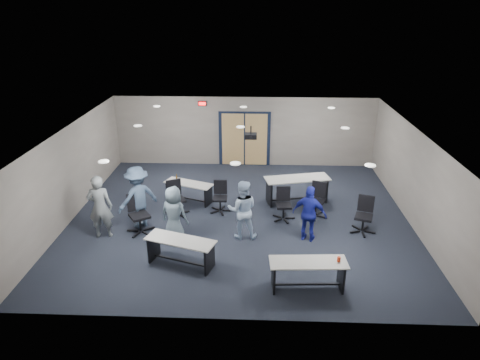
{
  "coord_description": "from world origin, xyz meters",
  "views": [
    {
      "loc": [
        0.47,
        -11.46,
        6.05
      ],
      "look_at": [
        0.02,
        -0.3,
        1.34
      ],
      "focal_mm": 32.0,
      "sensor_mm": 36.0,
      "label": 1
    }
  ],
  "objects_px": {
    "chair_loose_right": "(364,215)",
    "person_plaid": "(174,214)",
    "table_back_left": "(189,189)",
    "person_back": "(138,197)",
    "table_back_right": "(297,186)",
    "chair_loose_left": "(139,214)",
    "person_gray": "(100,207)",
    "chair_back_c": "(284,204)",
    "chair_back_b": "(220,197)",
    "person_lightblue": "(242,210)",
    "chair_back_d": "(316,200)",
    "table_front_left": "(181,248)",
    "person_navy": "(309,214)",
    "chair_back_a": "(177,199)",
    "table_front_right": "(308,270)"
  },
  "relations": [
    {
      "from": "person_back",
      "to": "chair_back_c",
      "type": "bearing_deg",
      "value": 145.75
    },
    {
      "from": "table_front_right",
      "to": "person_gray",
      "type": "relative_size",
      "value": 0.97
    },
    {
      "from": "chair_back_c",
      "to": "chair_loose_left",
      "type": "distance_m",
      "value": 4.16
    },
    {
      "from": "chair_loose_right",
      "to": "person_navy",
      "type": "relative_size",
      "value": 0.66
    },
    {
      "from": "chair_back_c",
      "to": "table_back_left",
      "type": "bearing_deg",
      "value": 155.25
    },
    {
      "from": "table_front_right",
      "to": "chair_back_d",
      "type": "height_order",
      "value": "chair_back_d"
    },
    {
      "from": "person_navy",
      "to": "chair_back_c",
      "type": "bearing_deg",
      "value": -41.51
    },
    {
      "from": "table_back_right",
      "to": "chair_loose_left",
      "type": "xyz_separation_m",
      "value": [
        -4.54,
        -2.17,
        -0.0
      ]
    },
    {
      "from": "person_navy",
      "to": "chair_loose_right",
      "type": "bearing_deg",
      "value": -142.48
    },
    {
      "from": "table_front_left",
      "to": "chair_back_c",
      "type": "bearing_deg",
      "value": 61.42
    },
    {
      "from": "chair_back_a",
      "to": "chair_loose_left",
      "type": "bearing_deg",
      "value": -155.21
    },
    {
      "from": "chair_loose_right",
      "to": "table_back_left",
      "type": "bearing_deg",
      "value": -179.86
    },
    {
      "from": "chair_loose_left",
      "to": "person_plaid",
      "type": "height_order",
      "value": "person_plaid"
    },
    {
      "from": "chair_back_a",
      "to": "table_back_left",
      "type": "bearing_deg",
      "value": 49.19
    },
    {
      "from": "table_back_left",
      "to": "chair_back_b",
      "type": "xyz_separation_m",
      "value": [
        1.07,
        -0.7,
        0.04
      ]
    },
    {
      "from": "chair_loose_left",
      "to": "person_plaid",
      "type": "distance_m",
      "value": 1.14
    },
    {
      "from": "chair_loose_right",
      "to": "person_gray",
      "type": "xyz_separation_m",
      "value": [
        -7.21,
        -0.52,
        0.38
      ]
    },
    {
      "from": "chair_back_a",
      "to": "person_lightblue",
      "type": "bearing_deg",
      "value": -59.36
    },
    {
      "from": "table_back_left",
      "to": "person_back",
      "type": "bearing_deg",
      "value": -103.05
    },
    {
      "from": "chair_back_b",
      "to": "chair_back_c",
      "type": "xyz_separation_m",
      "value": [
        1.92,
        -0.43,
        0.0
      ]
    },
    {
      "from": "chair_back_b",
      "to": "person_lightblue",
      "type": "relative_size",
      "value": 0.58
    },
    {
      "from": "person_gray",
      "to": "person_back",
      "type": "distance_m",
      "value": 1.07
    },
    {
      "from": "chair_back_c",
      "to": "person_plaid",
      "type": "height_order",
      "value": "person_plaid"
    },
    {
      "from": "person_lightblue",
      "to": "person_gray",
      "type": "bearing_deg",
      "value": 0.43
    },
    {
      "from": "table_back_left",
      "to": "person_plaid",
      "type": "distance_m",
      "value": 2.48
    },
    {
      "from": "person_gray",
      "to": "person_navy",
      "type": "xyz_separation_m",
      "value": [
        5.64,
        0.04,
        -0.12
      ]
    },
    {
      "from": "chair_back_c",
      "to": "chair_loose_right",
      "type": "xyz_separation_m",
      "value": [
        2.19,
        -0.68,
        0.03
      ]
    },
    {
      "from": "chair_loose_right",
      "to": "person_plaid",
      "type": "xyz_separation_m",
      "value": [
        -5.19,
        -0.65,
        0.26
      ]
    },
    {
      "from": "table_front_right",
      "to": "person_back",
      "type": "bearing_deg",
      "value": 145.88
    },
    {
      "from": "table_front_right",
      "to": "chair_back_d",
      "type": "relative_size",
      "value": 1.66
    },
    {
      "from": "chair_back_b",
      "to": "chair_loose_left",
      "type": "bearing_deg",
      "value": -148.02
    },
    {
      "from": "chair_loose_right",
      "to": "person_back",
      "type": "distance_m",
      "value": 6.36
    },
    {
      "from": "chair_loose_left",
      "to": "chair_back_c",
      "type": "bearing_deg",
      "value": -21.31
    },
    {
      "from": "chair_back_a",
      "to": "person_lightblue",
      "type": "relative_size",
      "value": 0.65
    },
    {
      "from": "chair_back_a",
      "to": "chair_loose_right",
      "type": "xyz_separation_m",
      "value": [
        5.4,
        -0.85,
        -0.01
      ]
    },
    {
      "from": "person_gray",
      "to": "chair_loose_left",
      "type": "bearing_deg",
      "value": -172.94
    },
    {
      "from": "chair_loose_left",
      "to": "person_navy",
      "type": "bearing_deg",
      "value": -37.01
    },
    {
      "from": "table_front_right",
      "to": "chair_back_c",
      "type": "distance_m",
      "value": 3.31
    },
    {
      "from": "table_back_right",
      "to": "chair_back_d",
      "type": "xyz_separation_m",
      "value": [
        0.49,
        -1.0,
        -0.04
      ]
    },
    {
      "from": "table_front_left",
      "to": "chair_back_d",
      "type": "bearing_deg",
      "value": 55.1
    },
    {
      "from": "chair_back_a",
      "to": "person_plaid",
      "type": "height_order",
      "value": "person_plaid"
    },
    {
      "from": "chair_back_c",
      "to": "table_front_left",
      "type": "bearing_deg",
      "value": -140.89
    },
    {
      "from": "chair_back_d",
      "to": "chair_loose_right",
      "type": "relative_size",
      "value": 1.01
    },
    {
      "from": "person_plaid",
      "to": "chair_back_a",
      "type": "bearing_deg",
      "value": -63.53
    },
    {
      "from": "chair_loose_right",
      "to": "person_gray",
      "type": "distance_m",
      "value": 7.24
    },
    {
      "from": "chair_loose_right",
      "to": "person_gray",
      "type": "bearing_deg",
      "value": -156.49
    },
    {
      "from": "chair_back_c",
      "to": "person_plaid",
      "type": "xyz_separation_m",
      "value": [
        -3.0,
        -1.33,
        0.3
      ]
    },
    {
      "from": "table_back_left",
      "to": "chair_back_b",
      "type": "height_order",
      "value": "chair_back_b"
    },
    {
      "from": "table_front_left",
      "to": "chair_back_b",
      "type": "bearing_deg",
      "value": 94.36
    },
    {
      "from": "chair_loose_right",
      "to": "person_plaid",
      "type": "height_order",
      "value": "person_plaid"
    }
  ]
}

